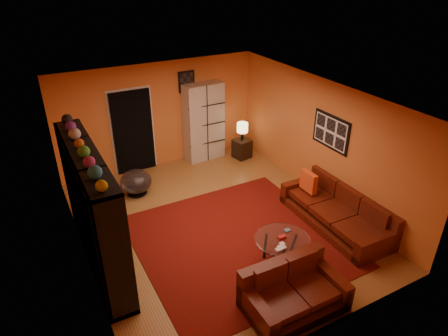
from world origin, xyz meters
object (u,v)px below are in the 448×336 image
storage_cabinet (204,122)px  bowl_chair (136,182)px  side_table (242,149)px  coffee_table (282,241)px  table_lamp (242,128)px  tv (96,211)px  entertainment_unit (93,210)px  loveseat (291,290)px  sofa (339,211)px

storage_cabinet → bowl_chair: storage_cabinet is taller
side_table → bowl_chair: bearing=-171.1°
coffee_table → table_lamp: size_ratio=2.00×
bowl_chair → table_lamp: 3.10m
storage_cabinet → tv: bearing=-143.8°
coffee_table → side_table: size_ratio=1.90×
entertainment_unit → bowl_chair: 2.34m
coffee_table → entertainment_unit: bearing=150.8°
loveseat → side_table: (1.94, 4.74, -0.03)m
bowl_chair → storage_cabinet: bearing=23.8°
bowl_chair → side_table: (3.02, 0.47, -0.05)m
tv → sofa: 4.58m
sofa → side_table: 3.48m
tv → side_table: size_ratio=1.82×
entertainment_unit → tv: size_ratio=3.29×
loveseat → tv: bearing=43.3°
coffee_table → loveseat: bearing=-117.0°
coffee_table → sofa: bearing=13.1°
tv → storage_cabinet: size_ratio=0.46×
entertainment_unit → bowl_chair: bearing=56.5°
entertainment_unit → loveseat: 3.43m
coffee_table → side_table: bearing=68.9°
bowl_chair → side_table: 3.06m
side_table → table_lamp: bearing=0.0°
loveseat → side_table: bearing=-21.5°
entertainment_unit → bowl_chair: entertainment_unit is taller
side_table → table_lamp: (0.00, 0.00, 0.58)m
coffee_table → side_table: side_table is taller
tv → sofa: bearing=-105.3°
loveseat → bowl_chair: (-1.08, 4.27, 0.02)m
tv → loveseat: 3.41m
bowl_chair → side_table: size_ratio=1.40×
loveseat → entertainment_unit: bearing=44.4°
entertainment_unit → bowl_chair: size_ratio=4.30×
entertainment_unit → storage_cabinet: 4.38m
tv → side_table: 4.83m
entertainment_unit → coffee_table: size_ratio=3.16×
tv → sofa: (4.37, -1.19, -0.70)m
loveseat → table_lamp: (1.94, 4.74, 0.55)m
entertainment_unit → bowl_chair: (1.23, 1.85, -0.75)m
entertainment_unit → loveseat: (2.31, -2.42, -0.77)m
table_lamp → coffee_table: bearing=-111.1°
storage_cabinet → loveseat: bearing=-105.1°
storage_cabinet → table_lamp: bearing=-32.2°
tv → table_lamp: tv is taller
coffee_table → side_table: 4.15m
loveseat → storage_cabinet: size_ratio=0.75×
loveseat → storage_cabinet: storage_cabinet is taller
coffee_table → storage_cabinet: 4.42m
tv → table_lamp: 4.78m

